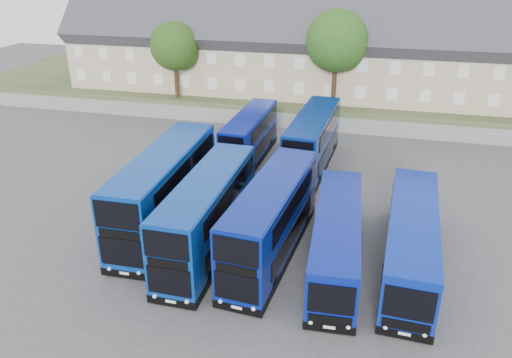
# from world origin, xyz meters

# --- Properties ---
(ground) EXTENTS (120.00, 120.00, 0.00)m
(ground) POSITION_xyz_m (0.00, 0.00, 0.00)
(ground) COLOR #49494E
(ground) RESTS_ON ground
(retaining_wall) EXTENTS (70.00, 0.40, 1.50)m
(retaining_wall) POSITION_xyz_m (0.00, 24.00, 0.75)
(retaining_wall) COLOR slate
(retaining_wall) RESTS_ON ground
(earth_bank) EXTENTS (80.00, 20.00, 2.00)m
(earth_bank) POSITION_xyz_m (0.00, 34.00, 1.00)
(earth_bank) COLOR #3D4C2B
(earth_bank) RESTS_ON ground
(terrace_row) EXTENTS (48.00, 10.40, 11.20)m
(terrace_row) POSITION_xyz_m (-3.00, 30.00, 6.60)
(terrace_row) COLOR tan
(terrace_row) RESTS_ON earth_bank
(dd_front_left) EXTENTS (2.99, 12.18, 4.82)m
(dd_front_left) POSITION_xyz_m (-6.10, 3.48, 2.37)
(dd_front_left) COLOR #073492
(dd_front_left) RESTS_ON ground
(dd_front_mid) EXTENTS (2.72, 11.29, 4.47)m
(dd_front_mid) POSITION_xyz_m (-2.60, 1.45, 2.20)
(dd_front_mid) COLOR navy
(dd_front_mid) RESTS_ON ground
(dd_front_right) EXTENTS (3.53, 11.34, 4.44)m
(dd_front_right) POSITION_xyz_m (1.07, 1.73, 2.18)
(dd_front_right) COLOR navy
(dd_front_right) RESTS_ON ground
(dd_rear_left) EXTENTS (2.55, 9.88, 3.89)m
(dd_rear_left) POSITION_xyz_m (-3.69, 15.16, 1.91)
(dd_rear_left) COLOR #081B9E
(dd_rear_left) RESTS_ON ground
(dd_rear_right) EXTENTS (3.16, 11.21, 4.41)m
(dd_rear_right) POSITION_xyz_m (1.53, 14.74, 2.16)
(dd_rear_right) COLOR navy
(dd_rear_right) RESTS_ON ground
(coach_east_a) EXTENTS (3.06, 11.69, 3.16)m
(coach_east_a) POSITION_xyz_m (4.74, 1.64, 1.55)
(coach_east_a) COLOR #07198E
(coach_east_a) RESTS_ON ground
(coach_east_b) EXTENTS (3.17, 12.24, 3.31)m
(coach_east_b) POSITION_xyz_m (8.69, 2.30, 1.62)
(coach_east_b) COLOR #08229C
(coach_east_b) RESTS_ON ground
(tree_west) EXTENTS (4.80, 4.80, 7.65)m
(tree_west) POSITION_xyz_m (-13.85, 25.10, 7.05)
(tree_west) COLOR #382314
(tree_west) RESTS_ON earth_bank
(tree_mid) EXTENTS (5.76, 5.76, 9.18)m
(tree_mid) POSITION_xyz_m (2.15, 25.60, 8.07)
(tree_mid) COLOR #382314
(tree_mid) RESTS_ON earth_bank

